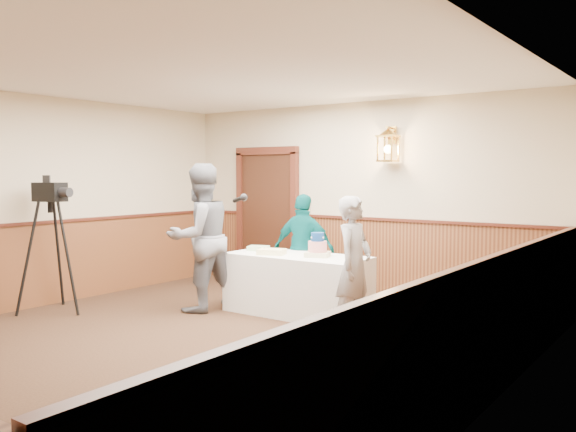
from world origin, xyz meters
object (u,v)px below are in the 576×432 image
(tiered_cake, at_px, (318,247))
(baker, at_px, (354,265))
(assistant_p, at_px, (304,250))
(display_table, at_px, (297,285))
(sheet_cake_yellow, at_px, (272,252))
(interviewer, at_px, (200,237))
(tv_camera_rig, at_px, (51,254))
(sheet_cake_green, at_px, (258,248))

(tiered_cake, distance_m, baker, 0.84)
(tiered_cake, distance_m, assistant_p, 0.73)
(display_table, relative_size, sheet_cake_yellow, 5.49)
(interviewer, bearing_deg, tv_camera_rig, -38.93)
(interviewer, distance_m, tv_camera_rig, 1.89)
(sheet_cake_yellow, bearing_deg, assistant_p, 85.56)
(interviewer, height_order, assistant_p, interviewer)
(tiered_cake, distance_m, tv_camera_rig, 3.39)
(interviewer, bearing_deg, assistant_p, 153.11)
(sheet_cake_green, bearing_deg, sheet_cake_yellow, -28.53)
(assistant_p, bearing_deg, sheet_cake_yellow, 77.64)
(sheet_cake_yellow, xyz_separation_m, assistant_p, (0.05, 0.65, -0.04))
(assistant_p, height_order, tv_camera_rig, tv_camera_rig)
(interviewer, bearing_deg, sheet_cake_green, 156.35)
(tiered_cake, xyz_separation_m, baker, (0.74, -0.39, -0.10))
(baker, relative_size, tv_camera_rig, 0.92)
(sheet_cake_green, distance_m, tv_camera_rig, 2.64)
(display_table, distance_m, tiered_cake, 0.57)
(sheet_cake_yellow, relative_size, tv_camera_rig, 0.20)
(sheet_cake_green, xyz_separation_m, baker, (1.69, -0.43, -0.02))
(sheet_cake_yellow, xyz_separation_m, tv_camera_rig, (-2.31, -1.59, -0.04))
(sheet_cake_yellow, distance_m, baker, 1.34)
(tiered_cake, xyz_separation_m, tv_camera_rig, (-2.90, -1.75, -0.12))
(sheet_cake_green, distance_m, interviewer, 0.79)
(tiered_cake, height_order, sheet_cake_green, tiered_cake)
(display_table, bearing_deg, assistant_p, 115.83)
(interviewer, height_order, tv_camera_rig, interviewer)
(display_table, xyz_separation_m, tiered_cake, (0.29, 0.02, 0.49))
(sheet_cake_green, xyz_separation_m, interviewer, (-0.46, -0.62, 0.17))
(display_table, bearing_deg, sheet_cake_green, 175.12)
(sheet_cake_green, relative_size, assistant_p, 0.17)
(interviewer, bearing_deg, sheet_cake_yellow, 129.41)
(tiered_cake, xyz_separation_m, sheet_cake_green, (-0.96, 0.04, -0.09))
(sheet_cake_yellow, xyz_separation_m, interviewer, (-0.83, -0.42, 0.16))
(display_table, distance_m, sheet_cake_green, 0.78)
(baker, bearing_deg, display_table, 66.33)
(display_table, bearing_deg, sheet_cake_yellow, -153.42)
(sheet_cake_yellow, height_order, sheet_cake_green, sheet_cake_yellow)
(tiered_cake, bearing_deg, baker, -27.93)
(assistant_p, relative_size, tv_camera_rig, 0.90)
(sheet_cake_yellow, distance_m, interviewer, 0.95)
(interviewer, distance_m, baker, 2.17)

